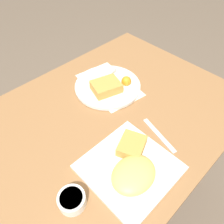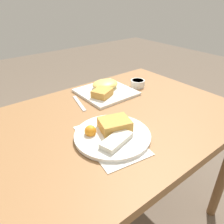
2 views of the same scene
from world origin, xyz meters
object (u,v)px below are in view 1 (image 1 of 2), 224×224
object	(u,v)px
plate_square_near	(131,167)
sauce_ramekin	(72,200)
plate_oval_far	(108,85)
butter_knife	(159,135)

from	to	relation	value
plate_square_near	sauce_ramekin	bearing A→B (deg)	166.38
plate_square_near	plate_oval_far	size ratio (longest dim) A/B	0.93
plate_oval_far	butter_knife	bearing A→B (deg)	-98.04
sauce_ramekin	butter_knife	world-z (taller)	sauce_ramekin
plate_square_near	sauce_ramekin	world-z (taller)	plate_square_near
sauce_ramekin	plate_oval_far	bearing A→B (deg)	35.00
plate_oval_far	plate_square_near	bearing A→B (deg)	-123.05
plate_oval_far	sauce_ramekin	bearing A→B (deg)	-145.00
plate_oval_far	sauce_ramekin	distance (m)	0.51
plate_square_near	butter_knife	world-z (taller)	plate_square_near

